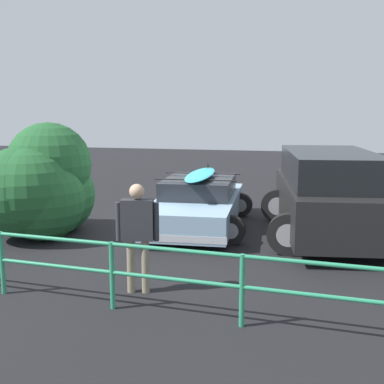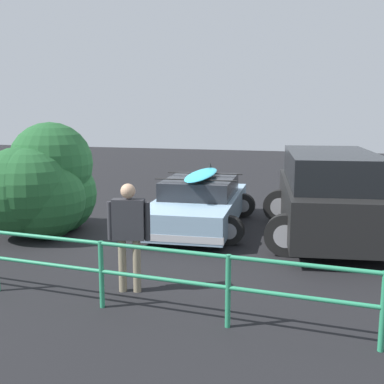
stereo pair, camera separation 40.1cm
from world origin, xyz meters
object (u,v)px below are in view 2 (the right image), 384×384
at_px(bush_near_left, 40,188).
at_px(suv_car, 329,194).
at_px(sedan_car, 199,203).
at_px(person_bystander, 129,228).

bearing_deg(bush_near_left, suv_car, -167.81).
height_order(sedan_car, suv_car, suv_car).
distance_m(sedan_car, suv_car, 3.00).
height_order(sedan_car, bush_near_left, bush_near_left).
bearing_deg(person_bystander, suv_car, -125.97).
bearing_deg(bush_near_left, sedan_car, -153.74).
height_order(sedan_car, person_bystander, person_bystander).
bearing_deg(suv_car, person_bystander, 54.03).
distance_m(sedan_car, bush_near_left, 3.65).
bearing_deg(sedan_car, bush_near_left, 26.26).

